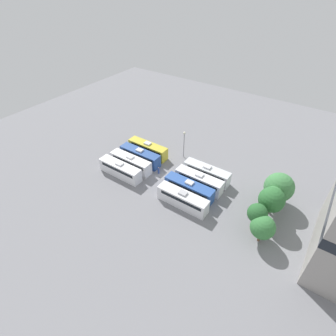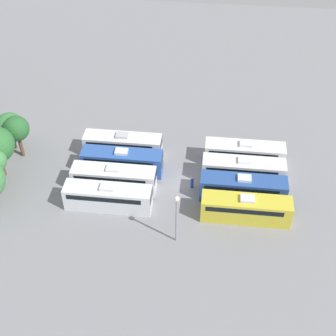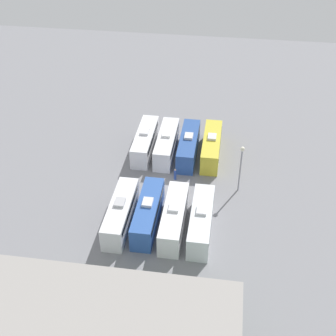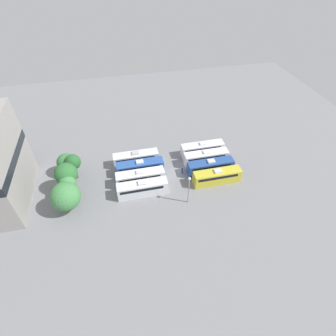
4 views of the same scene
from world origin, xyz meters
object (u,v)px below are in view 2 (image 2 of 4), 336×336
bus_3 (244,153)px  tree_4 (10,128)px  bus_0 (246,208)px  tree_3 (16,129)px  bus_2 (243,170)px  bus_6 (122,161)px  bus_5 (114,178)px  worker_person (192,183)px  light_pole (177,211)px  bus_4 (108,197)px  bus_1 (243,188)px  bus_7 (123,145)px

bus_3 → tree_4: (-0.32, 31.05, 1.79)m
bus_0 → tree_3: size_ratio=1.66×
bus_2 → bus_6: (-0.02, 15.37, 0.00)m
bus_5 → tree_3: 14.56m
bus_3 → worker_person: size_ratio=6.06×
bus_2 → light_pole: 13.38m
bus_2 → bus_4: bearing=112.3°
bus_1 → bus_5: bearing=90.0°
bus_1 → bus_2: 3.24m
bus_0 → bus_6: bearing=67.2°
bus_7 → tree_4: bearing=91.2°
light_pole → tree_4: light_pole is taller
bus_0 → worker_person: bearing=55.4°
tree_4 → tree_3: bearing=-131.1°
bus_1 → bus_4: 16.13m
bus_4 → bus_1: bearing=-78.3°
bus_5 → light_pole: (-7.49, -8.44, 3.08)m
bus_4 → worker_person: 10.62m
bus_7 → light_pole: bearing=-148.6°
bus_3 → bus_5: size_ratio=1.00×
tree_4 → worker_person: bearing=-101.6°
bus_1 → bus_7: same height
worker_person → bus_0: bearing=-124.6°
bus_7 → tree_3: (-1.71, 13.38, 2.79)m
tree_3 → tree_4: size_ratio=1.12×
bus_5 → bus_7: same height
light_pole → tree_3: (12.26, 21.90, -0.29)m
bus_0 → bus_3: size_ratio=1.00×
bus_3 → tree_3: (-1.72, 29.45, 2.79)m
bus_4 → worker_person: (4.38, -9.63, -0.89)m
bus_4 → bus_7: bearing=0.2°
bus_7 → light_pole: light_pole is taller
bus_1 → tree_4: (6.16, 30.81, 1.79)m
bus_0 → bus_3: bearing=0.3°
bus_0 → bus_1: bearing=5.1°
bus_2 → tree_4: (2.92, 30.87, 1.79)m
bus_3 → bus_4: (-9.75, 16.04, 0.00)m
bus_4 → bus_5: size_ratio=1.00×
bus_4 → light_pole: (-4.24, -8.49, 3.08)m
bus_4 → bus_5: (3.25, -0.06, 0.00)m
bus_1 → bus_7: 17.10m
bus_6 → tree_3: size_ratio=1.66×
bus_3 → bus_5: 17.25m
bus_2 → bus_5: same height
bus_0 → bus_4: 16.09m
bus_2 → bus_7: size_ratio=1.00×
bus_0 → light_pole: (-4.16, 7.60, 3.08)m
bus_7 → worker_person: (-5.35, -9.66, -0.89)m
bus_1 → bus_4: bearing=101.7°
bus_5 → tree_4: 16.38m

